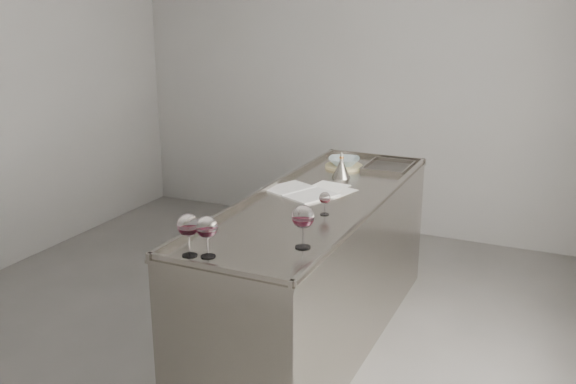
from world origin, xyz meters
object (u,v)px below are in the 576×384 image
at_px(wine_glass_middle, 207,228).
at_px(notebook, 300,192).
at_px(wine_glass_right, 303,218).
at_px(wine_glass_small, 325,199).
at_px(wine_glass_left, 188,226).
at_px(wine_funnel, 341,170).
at_px(ceramic_bowl, 344,161).
at_px(counter, 317,271).

distance_m(wine_glass_middle, notebook, 1.15).
distance_m(wine_glass_right, wine_glass_small, 0.52).
bearing_deg(wine_glass_left, wine_funnel, 83.86).
distance_m(wine_glass_small, ceramic_bowl, 1.08).
relative_size(wine_glass_middle, wine_funnel, 1.08).
bearing_deg(ceramic_bowl, wine_funnel, -74.02).
bearing_deg(wine_glass_middle, counter, 82.88).
bearing_deg(counter, wine_glass_small, -60.50).
height_order(wine_glass_right, wine_funnel, wine_glass_right).
distance_m(wine_glass_right, wine_funnel, 1.32).
bearing_deg(wine_glass_left, ceramic_bowl, 87.05).
bearing_deg(wine_glass_right, wine_glass_left, -144.42).
bearing_deg(wine_funnel, wine_glass_small, -76.62).
relative_size(wine_glass_middle, wine_glass_small, 1.53).
height_order(counter, notebook, counter).
bearing_deg(ceramic_bowl, counter, -81.33).
height_order(wine_glass_middle, wine_glass_right, wine_glass_right).
xyz_separation_m(wine_glass_left, ceramic_bowl, (0.10, 1.88, -0.10)).
bearing_deg(wine_glass_right, wine_funnel, 101.96).
bearing_deg(wine_glass_middle, wine_glass_small, 71.41).
distance_m(counter, wine_glass_right, 1.01).
bearing_deg(counter, ceramic_bowl, 98.67).
xyz_separation_m(notebook, ceramic_bowl, (0.04, 0.71, 0.04)).
relative_size(notebook, wine_funnel, 2.73).
xyz_separation_m(wine_glass_left, wine_glass_middle, (0.09, 0.02, -0.00)).
xyz_separation_m(counter, wine_funnel, (-0.05, 0.53, 0.52)).
xyz_separation_m(wine_glass_right, wine_glass_small, (-0.09, 0.51, -0.06)).
bearing_deg(wine_glass_middle, notebook, 91.41).
distance_m(counter, wine_funnel, 0.75).
xyz_separation_m(counter, wine_glass_left, (-0.22, -1.08, 0.62)).
xyz_separation_m(wine_glass_left, wine_glass_small, (0.36, 0.83, -0.05)).
relative_size(wine_glass_middle, notebook, 0.40).
height_order(counter, wine_glass_small, wine_glass_small).
distance_m(wine_glass_left, wine_glass_right, 0.55).
height_order(wine_glass_middle, notebook, wine_glass_middle).
bearing_deg(notebook, wine_glass_left, -68.26).
bearing_deg(wine_glass_left, counter, 78.56).
bearing_deg(wine_glass_middle, wine_glass_right, 39.35).
distance_m(counter, wine_glass_left, 1.26).
relative_size(notebook, ceramic_bowl, 2.28).
xyz_separation_m(wine_glass_middle, ceramic_bowl, (0.01, 1.86, -0.10)).
distance_m(wine_glass_small, notebook, 0.46).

